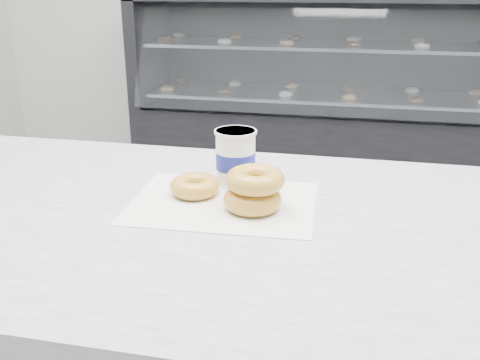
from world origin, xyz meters
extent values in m
cube|color=silver|center=(0.00, -0.60, 0.88)|extent=(3.06, 0.76, 0.04)
cube|color=black|center=(0.00, 2.10, 0.25)|extent=(2.40, 0.70, 0.50)
cube|color=black|center=(0.00, 2.42, 0.88)|extent=(2.40, 0.06, 0.75)
cube|color=black|center=(-1.16, 2.10, 0.88)|extent=(0.08, 0.70, 0.75)
cube|color=white|center=(0.00, 1.79, 0.88)|extent=(2.28, 0.16, 0.70)
cube|color=silver|center=(0.00, 2.10, 0.58)|extent=(2.20, 0.55, 0.02)
cube|color=silver|center=(0.00, 2.10, 0.90)|extent=(2.20, 0.55, 0.02)
cube|color=silver|center=(0.01, -0.54, 0.90)|extent=(0.35, 0.27, 0.00)
torus|color=gold|center=(-0.06, -0.52, 0.92)|extent=(0.11, 0.11, 0.03)
torus|color=gold|center=(0.07, -0.56, 0.92)|extent=(0.11, 0.11, 0.04)
torus|color=gold|center=(0.07, -0.56, 0.96)|extent=(0.14, 0.14, 0.04)
cylinder|color=white|center=(0.01, -0.44, 0.96)|extent=(0.10, 0.10, 0.11)
cylinder|color=white|center=(0.01, -0.44, 1.01)|extent=(0.08, 0.08, 0.01)
cylinder|color=navy|center=(0.01, -0.44, 0.95)|extent=(0.10, 0.10, 0.03)
camera|label=1|loc=(0.23, -1.43, 1.29)|focal=40.00mm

